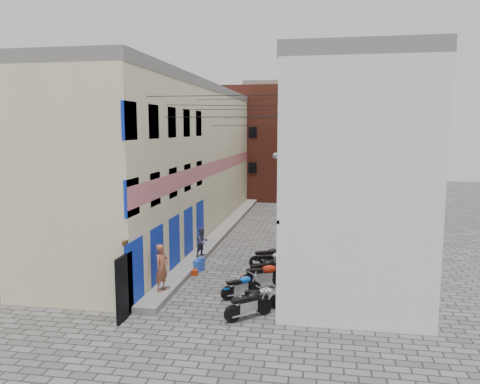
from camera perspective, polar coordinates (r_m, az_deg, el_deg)
The scene contains 21 objects.
ground at distance 16.29m, azimuth -4.75°, elevation -15.19°, with size 90.00×90.00×0.00m, color #4E4C4A.
plinth at distance 28.81m, azimuth -2.11°, elevation -4.71°, with size 0.90×26.00×0.25m, color slate.
building_left at distance 28.90m, azimuth -7.88°, elevation 4.02°, with size 5.10×27.00×9.00m.
building_right at distance 27.57m, azimuth 12.35°, elevation 3.76°, with size 5.94×26.00×9.00m.
building_far_brick_left at distance 42.92m, azimuth 2.15°, elevation 5.96°, with size 6.00×6.00×10.00m, color brown.
building_far_brick_right at distance 44.56m, azimuth 8.91°, elevation 4.65°, with size 5.00×6.00×8.00m, color brown.
building_far_concrete at distance 48.65m, azimuth 5.49°, elevation 6.73°, with size 8.00×5.00×11.00m, color slate.
far_shopfront at distance 40.21m, azimuth 4.40°, elevation 0.39°, with size 2.00×0.30×2.40m, color black.
overhead_wires at distance 22.49m, azimuth 0.08°, elevation 9.75°, with size 5.80×13.02×1.32m.
motorcycle_a at distance 16.11m, azimuth 1.07°, elevation -13.38°, with size 0.58×1.85×1.07m, color black, non-canonical shape.
motorcycle_b at distance 16.87m, azimuth 2.58°, elevation -12.57°, with size 0.53×1.68×0.97m, color silver, non-canonical shape.
motorcycle_c at distance 17.98m, azimuth 0.12°, elevation -11.26°, with size 0.53×1.68×0.97m, color #0C4FB9, non-canonical shape.
motorcycle_d at distance 18.88m, azimuth 2.92°, elevation -10.02°, with size 0.64×2.02×1.17m, color #AD1F0C, non-canonical shape.
motorcycle_e at distance 19.76m, azimuth 3.16°, elevation -9.33°, with size 0.59×1.87×1.08m, color black, non-canonical shape.
motorcycle_f at distance 20.72m, azimuth 4.18°, elevation -8.36°, with size 0.65×2.07×1.20m, color #A4A5A9, non-canonical shape.
motorcycle_g at distance 21.68m, azimuth 3.52°, elevation -7.79°, with size 0.59×1.86×1.08m, color black, non-canonical shape.
person_a at distance 18.08m, azimuth -9.52°, elevation -9.08°, with size 0.65×0.43×1.78m, color #955036.
person_b at distance 22.59m, azimuth -4.61°, elevation -6.09°, with size 0.68×0.53×1.40m, color #34344E.
water_jug_near at distance 21.19m, azimuth -5.33°, elevation -8.97°, with size 0.33×0.33×0.51m, color blue.
water_jug_far at distance 21.34m, azimuth -4.81°, elevation -8.77°, with size 0.36×0.36×0.57m, color blue.
red_crate at distance 20.75m, azimuth -5.72°, elevation -9.73°, with size 0.39×0.29×0.24m, color #A42E0B.
Camera 1 is at (3.89, -14.49, 6.35)m, focal length 35.00 mm.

